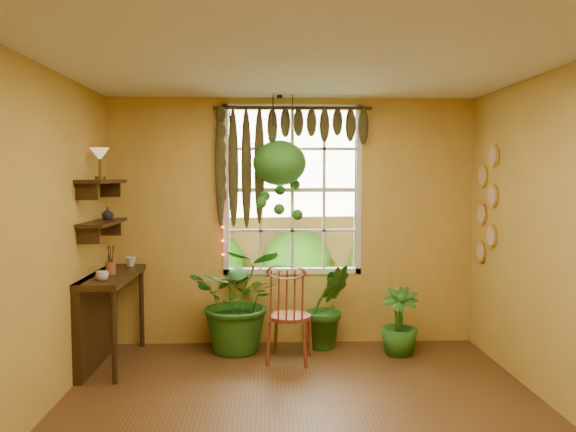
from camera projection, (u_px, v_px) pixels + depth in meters
name	position (u px, v px, depth m)	size (l,w,h in m)	color
ceiling	(307.00, 51.00, 3.83)	(4.50, 4.50, 0.00)	silver
wall_back	(292.00, 222.00, 6.17)	(4.00, 4.00, 0.00)	gold
wall_left	(17.00, 249.00, 3.85)	(4.50, 4.50, 0.00)	gold
window	(292.00, 190.00, 6.17)	(1.52, 0.10, 1.86)	white
valance_vine	(285.00, 136.00, 6.01)	(1.70, 0.12, 1.10)	#37210F
string_lights	(222.00, 186.00, 6.05)	(0.03, 0.03, 1.54)	#FF2633
wall_plates	(487.00, 205.00, 5.77)	(0.04, 0.32, 1.10)	#FFF4D0
counter_ledge	(101.00, 309.00, 5.50)	(0.40, 1.20, 0.90)	#37210F
shelf_lower	(103.00, 223.00, 5.45)	(0.25, 0.90, 0.04)	#37210F
shelf_upper	(102.00, 181.00, 5.42)	(0.25, 0.90, 0.04)	#37210F
backyard	(294.00, 206.00, 10.79)	(14.00, 10.00, 12.00)	#1E4F16
windsor_chair	(289.00, 329.00, 5.58)	(0.51, 0.53, 1.14)	brown
potted_plant_left	(240.00, 299.00, 5.89)	(1.00, 0.87, 1.12)	#1A5316
potted_plant_mid	(327.00, 306.00, 6.04)	(0.50, 0.40, 0.91)	#1A5316
potted_plant_right	(399.00, 322.00, 5.80)	(0.39, 0.39, 0.69)	#1A5316
hanging_basket	(280.00, 169.00, 5.90)	(0.56, 0.56, 1.33)	black
cup_a	(102.00, 276.00, 5.09)	(0.11, 0.11, 0.09)	silver
cup_b	(131.00, 262.00, 5.91)	(0.11, 0.11, 0.10)	beige
brush_jar	(110.00, 260.00, 5.44)	(0.10, 0.10, 0.35)	#95532B
shelf_vase	(108.00, 213.00, 5.59)	(0.12, 0.12, 0.12)	#B2AD99
tiffany_lamp	(100.00, 156.00, 5.30)	(0.18, 0.18, 0.30)	brown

